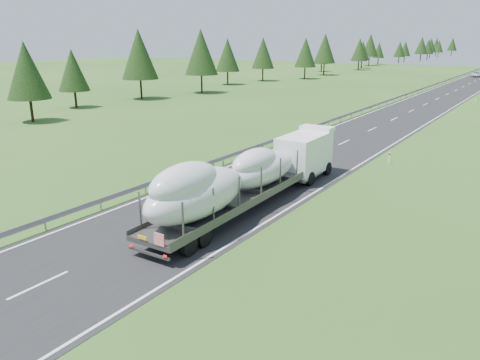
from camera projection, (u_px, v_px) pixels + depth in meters
The scene contains 6 objects.
ground at pixel (39, 285), 20.75m from camera, with size 400.00×400.00×0.00m, color #2D531B.
road_surface at pixel (457, 90), 100.36m from camera, with size 10.00×400.00×0.02m, color black.
guardrail at pixel (431, 86), 102.96m from camera, with size 0.10×400.00×0.76m.
tree_line_left at pixel (341, 50), 154.69m from camera, with size 14.99×355.78×12.57m.
boat_truck at pixel (246, 175), 29.47m from camera, with size 3.21×20.30×4.34m.
distant_van at pixel (476, 74), 134.34m from camera, with size 2.43×5.27×1.46m, color silver.
Camera 1 is at (17.71, -10.43, 10.48)m, focal length 35.00 mm.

